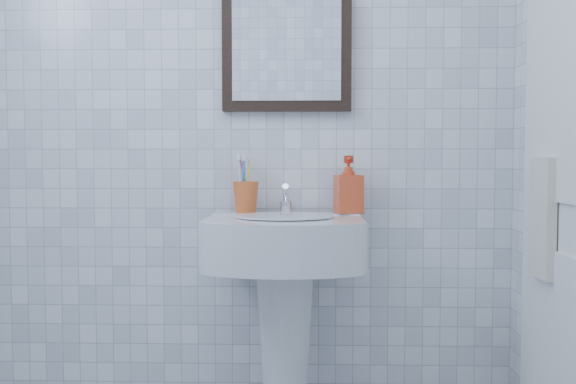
{
  "coord_description": "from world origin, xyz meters",
  "views": [
    {
      "loc": [
        0.3,
        -1.32,
        1.06
      ],
      "look_at": [
        0.23,
        0.86,
        0.94
      ],
      "focal_mm": 40.0,
      "sensor_mm": 36.0,
      "label": 1
    }
  ],
  "objects": [
    {
      "name": "washbasin",
      "position": [
        0.22,
        0.99,
        0.58
      ],
      "size": [
        0.56,
        0.41,
        0.86
      ],
      "color": "silver",
      "rests_on": "ground"
    },
    {
      "name": "toothbrush_cup",
      "position": [
        0.06,
        1.11,
        0.91
      ],
      "size": [
        0.11,
        0.11,
        0.12
      ],
      "primitive_type": null,
      "rotation": [
        0.0,
        0.0,
        0.08
      ],
      "color": "#DA5B25",
      "rests_on": "washbasin"
    },
    {
      "name": "wall_back",
      "position": [
        0.0,
        1.2,
        1.25
      ],
      "size": [
        2.2,
        0.02,
        2.5
      ],
      "primitive_type": "cube",
      "color": "white",
      "rests_on": "ground"
    },
    {
      "name": "hand_towel",
      "position": [
        1.04,
        0.71,
        0.87
      ],
      "size": [
        0.03,
        0.16,
        0.38
      ],
      "primitive_type": "cube",
      "color": "beige",
      "rests_on": "towel_ring"
    },
    {
      "name": "towel_ring",
      "position": [
        1.06,
        0.71,
        1.05
      ],
      "size": [
        0.01,
        0.18,
        0.18
      ],
      "primitive_type": "torus",
      "rotation": [
        0.0,
        1.57,
        0.0
      ],
      "color": "silver",
      "rests_on": "wall_right"
    },
    {
      "name": "soap_dispenser",
      "position": [
        0.45,
        1.11,
        0.96
      ],
      "size": [
        0.11,
        0.12,
        0.21
      ],
      "primitive_type": "imported",
      "rotation": [
        0.0,
        0.0,
        0.19
      ],
      "color": "#BB3312",
      "rests_on": "washbasin"
    },
    {
      "name": "wall_mirror",
      "position": [
        0.22,
        1.18,
        1.55
      ],
      "size": [
        0.5,
        0.04,
        0.62
      ],
      "color": "black",
      "rests_on": "wall_back"
    },
    {
      "name": "faucet",
      "position": [
        0.22,
        1.09,
        0.89
      ],
      "size": [
        0.05,
        0.1,
        0.11
      ],
      "color": "silver",
      "rests_on": "washbasin"
    }
  ]
}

